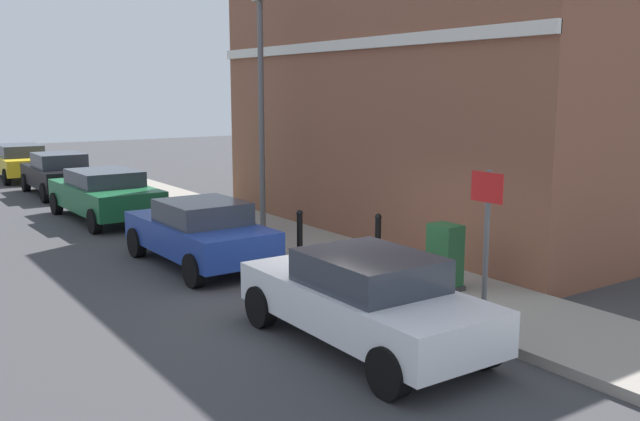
# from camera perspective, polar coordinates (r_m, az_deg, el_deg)

# --- Properties ---
(ground) EXTENTS (80.00, 80.00, 0.00)m
(ground) POSITION_cam_1_polar(r_m,az_deg,el_deg) (11.80, 0.43, -7.81)
(ground) COLOR #38383A
(sidewalk) EXTENTS (2.39, 30.00, 0.15)m
(sidewalk) POSITION_cam_1_polar(r_m,az_deg,el_deg) (17.75, -5.35, -1.55)
(sidewalk) COLOR gray
(sidewalk) RESTS_ON ground
(corner_building) EXTENTS (6.38, 11.52, 7.98)m
(corner_building) POSITION_cam_1_polar(r_m,az_deg,el_deg) (18.21, 10.29, 11.03)
(corner_building) COLOR brown
(corner_building) RESTS_ON ground
(car_white) EXTENTS (1.80, 4.14, 1.37)m
(car_white) POSITION_cam_1_polar(r_m,az_deg,el_deg) (9.80, 3.65, -7.19)
(car_white) COLOR silver
(car_white) RESTS_ON ground
(car_blue) EXTENTS (1.85, 4.03, 1.37)m
(car_blue) POSITION_cam_1_polar(r_m,az_deg,el_deg) (14.44, -9.89, -1.73)
(car_blue) COLOR navy
(car_blue) RESTS_ON ground
(car_green) EXTENTS (2.06, 4.55, 1.40)m
(car_green) POSITION_cam_1_polar(r_m,az_deg,el_deg) (20.13, -17.29, 1.34)
(car_green) COLOR #195933
(car_green) RESTS_ON ground
(car_black) EXTENTS (1.85, 4.12, 1.46)m
(car_black) POSITION_cam_1_polar(r_m,az_deg,el_deg) (25.43, -20.70, 2.88)
(car_black) COLOR black
(car_black) RESTS_ON ground
(car_yellow) EXTENTS (1.93, 4.41, 1.40)m
(car_yellow) POSITION_cam_1_polar(r_m,az_deg,el_deg) (30.50, -23.43, 3.76)
(car_yellow) COLOR gold
(car_yellow) RESTS_ON ground
(utility_cabinet) EXTENTS (0.46, 0.61, 1.15)m
(utility_cabinet) POSITION_cam_1_polar(r_m,az_deg,el_deg) (12.27, 10.23, -3.97)
(utility_cabinet) COLOR #1E4C28
(utility_cabinet) RESTS_ON sidewalk
(bollard_near_cabinet) EXTENTS (0.14, 0.14, 1.04)m
(bollard_near_cabinet) POSITION_cam_1_polar(r_m,az_deg,el_deg) (13.75, 4.79, -2.24)
(bollard_near_cabinet) COLOR black
(bollard_near_cabinet) RESTS_ON sidewalk
(bollard_far_kerb) EXTENTS (0.14, 0.14, 1.04)m
(bollard_far_kerb) POSITION_cam_1_polar(r_m,az_deg,el_deg) (14.14, -1.68, -1.86)
(bollard_far_kerb) COLOR black
(bollard_far_kerb) RESTS_ON sidewalk
(street_sign) EXTENTS (0.08, 0.60, 2.30)m
(street_sign) POSITION_cam_1_polar(r_m,az_deg,el_deg) (10.41, 13.55, -1.05)
(street_sign) COLOR #59595B
(street_sign) RESTS_ON sidewalk
(lamppost) EXTENTS (0.20, 0.44, 5.72)m
(lamppost) POSITION_cam_1_polar(r_m,az_deg,el_deg) (17.09, -4.86, 8.92)
(lamppost) COLOR #59595B
(lamppost) RESTS_ON sidewalk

